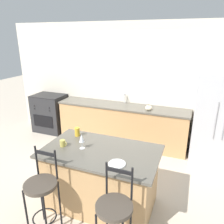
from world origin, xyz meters
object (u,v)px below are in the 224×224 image
Objects in this scene: bar_stool_near at (42,192)px; pumpkin_decoration at (149,108)px; bar_stool_far at (114,215)px; oven_range at (50,113)px; dinner_plate at (117,164)px; refrigerator at (218,119)px; coffee_mug at (63,143)px; tumbler_cup at (77,132)px; wine_glass at (82,139)px.

bar_stool_near is 8.18× the size of pumpkin_decoration.
bar_stool_near is 1.00× the size of bar_stool_far.
oven_range is 0.86× the size of bar_stool_near.
oven_range is 3.52m from dinner_plate.
pumpkin_decoration is (2.61, -0.12, 0.49)m from oven_range.
refrigerator reaches higher than pumpkin_decoration.
dinner_plate is at bearing 29.60° from bar_stool_near.
pumpkin_decoration is (0.80, 1.97, 0.02)m from coffee_mug.
refrigerator reaches higher than coffee_mug.
pumpkin_decoration is at bearing 63.75° from tumbler_cup.
tumbler_cup is (0.02, 0.38, 0.02)m from coffee_mug.
wine_glass reaches higher than dinner_plate.
refrigerator is at bearing -0.94° from oven_range.
pumpkin_decoration is at bearing 67.77° from coffee_mug.
bar_stool_near is at bearing -86.74° from tumbler_cup.
wine_glass reaches higher than pumpkin_decoration.
bar_stool_far is 5.16× the size of dinner_plate.
dinner_plate is 1.58× the size of pumpkin_decoration.
refrigerator is at bearing 37.90° from tumbler_cup.
coffee_mug is at bearing -112.23° from pumpkin_decoration.
wine_glass is (0.21, 0.66, 0.45)m from bar_stool_near.
oven_range is at bearing 124.78° from bar_stool_near.
oven_range is at bearing 179.06° from refrigerator.
refrigerator is 12.98× the size of tumbler_cup.
bar_stool_near reaches higher than oven_range.
wine_glass is 0.31m from coffee_mug.
tumbler_cup is at bearing 93.26° from bar_stool_near.
bar_stool_far is 1.10m from wine_glass.
bar_stool_near reaches higher than dinner_plate.
pumpkin_decoration is (-1.33, -0.06, 0.08)m from refrigerator.
pumpkin_decoration is (0.79, 1.59, -0.00)m from tumbler_cup.
pumpkin_decoration reaches higher than oven_range.
tumbler_cup is at bearing -116.25° from pumpkin_decoration.
tumbler_cup is 1.00× the size of pumpkin_decoration.
bar_stool_near is at bearing -55.22° from oven_range.
coffee_mug is 2.13m from pumpkin_decoration.
bar_stool_near reaches higher than tumbler_cup.
coffee_mug is 0.81× the size of tumbler_cup.
tumbler_cup is (-2.12, -1.65, 0.08)m from refrigerator.
bar_stool_near is 2.71m from pumpkin_decoration.
refrigerator is 1.34m from pumpkin_decoration.
refrigerator is 2.90m from bar_stool_far.
refrigerator is 8.16× the size of dinner_plate.
wine_glass is at bearing -51.32° from tumbler_cup.
tumbler_cup is at bearing 128.68° from wine_glass.
bar_stool_near is 0.97m from dinner_plate.
bar_stool_far is at bearing -72.88° from dinner_plate.
bar_stool_near is 0.95m from bar_stool_far.
bar_stool_near is 0.71m from coffee_mug.
bar_stool_far is 8.21× the size of tumbler_cup.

